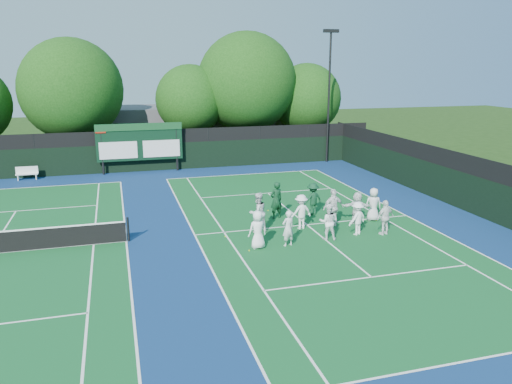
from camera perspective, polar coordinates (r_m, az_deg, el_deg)
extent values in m
plane|color=#1A360E|center=(23.50, 6.73, -4.49)|extent=(120.00, 120.00, 0.00)
cube|color=navy|center=(22.93, -8.30, -5.02)|extent=(34.00, 32.00, 0.01)
cube|color=#105223|center=(24.38, 5.83, -3.74)|extent=(10.97, 23.77, 0.00)
cube|color=white|center=(14.99, 23.61, -17.17)|extent=(10.97, 0.08, 0.00)
cube|color=white|center=(35.30, -1.29, 2.03)|extent=(10.97, 0.08, 0.00)
cube|color=white|center=(22.99, -7.02, -4.89)|extent=(0.08, 23.77, 0.00)
cube|color=white|center=(26.83, 16.80, -2.59)|extent=(0.08, 23.77, 0.00)
cube|color=white|center=(23.22, -3.68, -4.61)|extent=(0.08, 23.77, 0.00)
cube|color=white|center=(26.13, 14.26, -2.87)|extent=(0.08, 23.77, 0.00)
cube|color=white|center=(18.98, 13.06, -9.45)|extent=(8.23, 0.08, 0.00)
cube|color=white|center=(30.17, 1.36, -0.11)|extent=(8.23, 0.08, 0.00)
cube|color=white|center=(24.37, 5.83, -3.73)|extent=(0.08, 12.80, 0.00)
cube|color=white|center=(34.61, -24.32, 0.49)|extent=(10.97, 0.08, 0.00)
cube|color=white|center=(22.77, -14.61, -5.46)|extent=(0.08, 23.77, 0.00)
cube|color=white|center=(22.80, -18.06, -5.69)|extent=(0.08, 23.77, 0.00)
cube|color=white|center=(29.36, -25.75, -1.98)|extent=(8.23, 0.08, 0.00)
cube|color=black|center=(37.16, -11.54, 3.92)|extent=(34.00, 0.08, 2.00)
cube|color=black|center=(36.93, -11.66, 6.21)|extent=(34.00, 0.05, 1.00)
cube|color=black|center=(28.60, 22.89, -0.04)|extent=(0.08, 32.00, 2.00)
cube|color=black|center=(28.29, 23.19, 2.91)|extent=(0.05, 32.00, 1.00)
cylinder|color=black|center=(36.55, -17.19, 4.59)|extent=(0.16, 0.16, 3.50)
cylinder|color=black|center=(36.80, -9.06, 5.12)|extent=(0.16, 0.16, 3.50)
cube|color=black|center=(36.51, -13.15, 5.56)|extent=(6.00, 0.15, 2.60)
cube|color=#13431F|center=(36.27, -13.24, 7.26)|extent=(6.00, 0.05, 0.50)
cube|color=silver|center=(36.45, -15.46, 4.61)|extent=(2.60, 0.04, 1.20)
cube|color=silver|center=(36.59, -10.75, 4.91)|extent=(2.60, 0.04, 1.20)
cube|color=#A61E0D|center=(36.25, -17.36, 6.82)|extent=(0.70, 0.04, 0.50)
cube|color=#515155|center=(45.32, -7.37, 7.22)|extent=(18.00, 6.00, 4.00)
cylinder|color=black|center=(39.73, 8.31, 10.54)|extent=(0.16, 0.16, 10.00)
cube|color=black|center=(39.72, 8.58, 17.75)|extent=(1.20, 0.30, 0.25)
cylinder|color=black|center=(22.60, -14.40, -4.16)|extent=(0.10, 0.10, 1.10)
cube|color=white|center=(36.95, -24.70, 1.87)|extent=(1.41, 0.39, 0.06)
cube|color=white|center=(37.04, -24.72, 2.31)|extent=(1.41, 0.07, 0.47)
cube|color=white|center=(37.09, -25.53, 1.49)|extent=(0.06, 0.33, 0.38)
cube|color=white|center=(36.91, -23.81, 1.62)|extent=(0.06, 0.33, 0.38)
cylinder|color=black|center=(40.54, -19.84, 4.87)|extent=(0.44, 0.44, 2.92)
sphere|color=#123C0D|center=(40.12, -20.36, 10.92)|extent=(7.55, 7.55, 7.55)
sphere|color=#123C0D|center=(40.42, -19.38, 9.94)|extent=(5.28, 5.28, 5.28)
cylinder|color=black|center=(40.89, -7.36, 5.60)|extent=(0.44, 0.44, 2.80)
sphere|color=#123C0D|center=(40.52, -7.51, 10.44)|extent=(5.49, 5.49, 5.49)
sphere|color=#123C0D|center=(40.95, -6.71, 9.73)|extent=(3.84, 3.84, 3.84)
cylinder|color=black|center=(41.80, -1.03, 6.16)|extent=(0.44, 0.44, 3.18)
sphere|color=#123C0D|center=(41.39, -1.06, 12.46)|extent=(8.00, 8.00, 8.00)
sphere|color=#123C0D|center=(41.88, -0.35, 11.39)|extent=(5.60, 5.60, 5.60)
cylinder|color=black|center=(43.46, 5.67, 6.04)|extent=(0.44, 0.44, 2.61)
sphere|color=#123C0D|center=(43.10, 5.79, 10.62)|extent=(5.81, 5.81, 5.81)
sphere|color=#123C0D|center=(43.64, 6.36, 9.89)|extent=(4.07, 4.07, 4.07)
sphere|color=#A8C517|center=(20.92, -0.78, -6.71)|extent=(0.07, 0.07, 0.07)
sphere|color=#A8C517|center=(22.60, -3.52, -5.10)|extent=(0.07, 0.07, 0.07)
sphere|color=#A8C517|center=(26.51, 1.39, -2.12)|extent=(0.07, 0.07, 0.07)
sphere|color=#A8C517|center=(25.56, 13.58, -3.16)|extent=(0.07, 0.07, 0.07)
imported|color=white|center=(21.00, 0.20, -4.33)|extent=(0.88, 0.65, 1.65)
imported|color=silver|center=(21.33, 3.68, -4.17)|extent=(0.65, 0.52, 1.57)
imported|color=white|center=(22.28, 8.23, -3.38)|extent=(0.94, 0.82, 1.64)
imported|color=white|center=(23.14, 11.50, -2.96)|extent=(1.15, 0.93, 1.56)
imported|color=white|center=(23.42, 14.55, -2.84)|extent=(1.02, 0.60, 1.63)
imported|color=silver|center=(22.99, 0.20, -2.36)|extent=(1.10, 0.98, 1.87)
imported|color=white|center=(23.57, 5.17, -2.27)|extent=(1.16, 0.79, 1.66)
imported|color=white|center=(24.11, 8.83, -1.78)|extent=(1.11, 0.54, 1.84)
imported|color=silver|center=(24.76, 11.47, -1.78)|extent=(1.54, 0.90, 1.59)
imported|color=silver|center=(25.37, 13.26, -1.39)|extent=(0.91, 0.70, 1.67)
imported|color=#0D331B|center=(25.04, 2.32, -0.95)|extent=(0.78, 0.61, 1.90)
imported|color=#0F3820|center=(25.81, 6.51, -0.81)|extent=(1.20, 0.85, 1.68)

